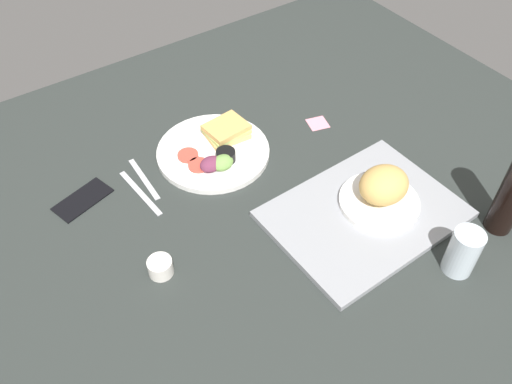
# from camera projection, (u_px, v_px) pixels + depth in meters

# --- Properties ---
(ground_plane) EXTENTS (1.90, 1.50, 0.03)m
(ground_plane) POSITION_uv_depth(u_px,v_px,m) (256.00, 196.00, 1.37)
(ground_plane) COLOR #282D2B
(serving_tray) EXTENTS (0.46, 0.34, 0.02)m
(serving_tray) POSITION_uv_depth(u_px,v_px,m) (364.00, 214.00, 1.30)
(serving_tray) COLOR gray
(serving_tray) RESTS_ON ground_plane
(bread_plate_near) EXTENTS (0.20, 0.20, 0.10)m
(bread_plate_near) POSITION_uv_depth(u_px,v_px,m) (382.00, 190.00, 1.29)
(bread_plate_near) COLOR white
(bread_plate_near) RESTS_ON serving_tray
(plate_with_salad) EXTENTS (0.31, 0.31, 0.05)m
(plate_with_salad) POSITION_uv_depth(u_px,v_px,m) (216.00, 150.00, 1.45)
(plate_with_salad) COLOR white
(plate_with_salad) RESTS_ON ground_plane
(drinking_glass) EXTENTS (0.07, 0.07, 0.12)m
(drinking_glass) POSITION_uv_depth(u_px,v_px,m) (463.00, 252.00, 1.16)
(drinking_glass) COLOR silver
(drinking_glass) RESTS_ON ground_plane
(espresso_cup) EXTENTS (0.06, 0.06, 0.04)m
(espresso_cup) POSITION_uv_depth(u_px,v_px,m) (160.00, 267.00, 1.18)
(espresso_cup) COLOR silver
(espresso_cup) RESTS_ON ground_plane
(fork) EXTENTS (0.02, 0.17, 0.01)m
(fork) POSITION_uv_depth(u_px,v_px,m) (144.00, 179.00, 1.39)
(fork) COLOR #B7B7BC
(fork) RESTS_ON ground_plane
(knife) EXTENTS (0.03, 0.19, 0.01)m
(knife) POSITION_uv_depth(u_px,v_px,m) (140.00, 193.00, 1.36)
(knife) COLOR #B7B7BC
(knife) RESTS_ON ground_plane
(cell_phone) EXTENTS (0.16, 0.11, 0.01)m
(cell_phone) POSITION_uv_depth(u_px,v_px,m) (83.00, 199.00, 1.34)
(cell_phone) COLOR black
(cell_phone) RESTS_ON ground_plane
(sticky_note) EXTENTS (0.07, 0.07, 0.00)m
(sticky_note) POSITION_uv_depth(u_px,v_px,m) (318.00, 123.00, 1.55)
(sticky_note) COLOR pink
(sticky_note) RESTS_ON ground_plane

